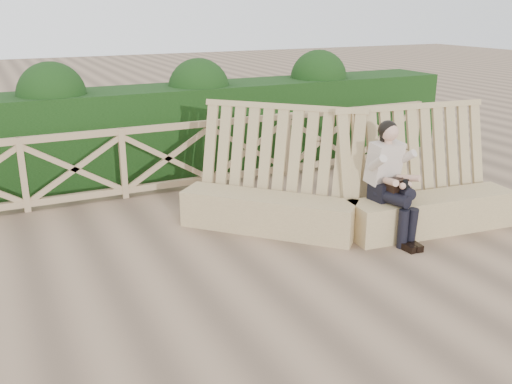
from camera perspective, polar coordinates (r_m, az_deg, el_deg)
name	(u,v)px	position (r m, az deg, el deg)	size (l,w,h in m)	color
ground	(268,282)	(6.26, 1.20, -8.95)	(60.00, 60.00, 0.00)	brown
bench	(349,199)	(7.65, 9.32, -0.73)	(4.12, 2.49, 1.62)	#998257
woman	(391,177)	(7.35, 13.35, 1.48)	(0.45, 0.92, 1.50)	black
guardrail	(168,158)	(9.13, -8.82, 3.36)	(10.10, 0.09, 1.10)	#978258
hedge	(146,132)	(10.21, -10.90, 5.96)	(12.00, 1.20, 1.50)	black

